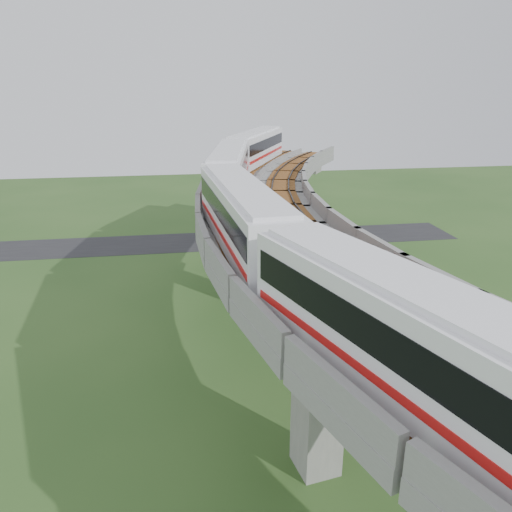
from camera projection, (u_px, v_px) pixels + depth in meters
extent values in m
plane|color=#2C4E1F|center=(264.00, 364.00, 35.97)|extent=(160.00, 160.00, 0.00)
cube|color=gray|center=(459.00, 362.00, 36.14)|extent=(18.00, 26.00, 0.04)
cube|color=#232326|center=(225.00, 240.00, 63.95)|extent=(60.00, 8.00, 0.03)
cube|color=#99968E|center=(292.00, 203.00, 65.57)|extent=(2.86, 2.93, 8.40)
cube|color=#99968E|center=(293.00, 166.00, 63.99)|extent=(7.21, 5.74, 1.20)
cube|color=#99968E|center=(255.00, 260.00, 44.44)|extent=(2.35, 2.51, 8.40)
cube|color=#99968E|center=(255.00, 208.00, 42.86)|extent=(7.31, 3.58, 1.20)
cube|color=#99968E|center=(318.00, 399.00, 25.00)|extent=(2.35, 2.51, 8.40)
cube|color=#99968E|center=(322.00, 312.00, 23.42)|extent=(7.31, 3.58, 1.20)
cube|color=gray|center=(278.00, 165.00, 58.33)|extent=(16.42, 20.91, 0.80)
cube|color=gray|center=(244.00, 156.00, 59.25)|extent=(8.66, 17.08, 1.00)
cube|color=gray|center=(315.00, 159.00, 56.82)|extent=(8.66, 17.08, 1.00)
cube|color=brown|center=(260.00, 161.00, 58.80)|extent=(10.68, 18.08, 0.12)
cube|color=black|center=(260.00, 160.00, 58.76)|extent=(9.69, 17.59, 0.12)
cube|color=brown|center=(297.00, 162.00, 57.56)|extent=(10.68, 18.08, 0.12)
cube|color=black|center=(297.00, 161.00, 57.52)|extent=(9.69, 17.59, 0.12)
cube|color=gray|center=(255.00, 200.00, 41.29)|extent=(11.77, 20.03, 0.80)
cube|color=gray|center=(202.00, 189.00, 40.98)|extent=(3.22, 18.71, 1.00)
cube|color=gray|center=(307.00, 189.00, 41.00)|extent=(3.22, 18.71, 1.00)
cube|color=brown|center=(228.00, 194.00, 41.13)|extent=(5.44, 19.05, 0.12)
cube|color=black|center=(228.00, 193.00, 41.09)|extent=(4.35, 18.88, 0.12)
cube|color=brown|center=(281.00, 194.00, 41.14)|extent=(5.44, 19.05, 0.12)
cube|color=black|center=(281.00, 193.00, 41.10)|extent=(4.35, 18.88, 0.12)
cube|color=gray|center=(312.00, 282.00, 24.26)|extent=(11.77, 20.03, 0.80)
cube|color=gray|center=(226.00, 275.00, 22.73)|extent=(3.22, 18.71, 1.00)
cube|color=gray|center=(391.00, 256.00, 25.20)|extent=(3.22, 18.71, 1.00)
cube|color=brown|center=(269.00, 278.00, 23.48)|extent=(5.44, 19.05, 0.12)
cube|color=black|center=(269.00, 276.00, 23.44)|extent=(4.35, 18.88, 0.12)
cube|color=brown|center=(353.00, 268.00, 24.74)|extent=(5.44, 19.05, 0.12)
cube|color=black|center=(353.00, 266.00, 24.70)|extent=(4.35, 18.88, 0.12)
cube|color=white|center=(429.00, 352.00, 13.59)|extent=(7.34, 15.08, 3.20)
cube|color=white|center=(436.00, 295.00, 13.03)|extent=(6.59, 14.19, 0.22)
cube|color=black|center=(430.00, 337.00, 13.44)|extent=(7.21, 14.53, 1.15)
cube|color=red|center=(425.00, 376.00, 13.84)|extent=(7.21, 14.53, 0.30)
cube|color=black|center=(423.00, 398.00, 14.07)|extent=(5.87, 12.69, 0.28)
cube|color=white|center=(243.00, 216.00, 27.37)|extent=(3.80, 15.16, 3.20)
cube|color=white|center=(243.00, 186.00, 26.81)|extent=(3.20, 14.37, 0.22)
cube|color=black|center=(243.00, 208.00, 27.22)|extent=(3.81, 14.56, 1.15)
cube|color=red|center=(244.00, 229.00, 27.61)|extent=(3.81, 14.56, 0.30)
cube|color=black|center=(244.00, 242.00, 27.85)|extent=(2.83, 12.86, 0.28)
cube|color=white|center=(229.00, 170.00, 41.98)|extent=(5.30, 15.24, 3.20)
cube|color=white|center=(228.00, 149.00, 41.42)|extent=(4.64, 14.41, 0.22)
cube|color=black|center=(229.00, 164.00, 41.83)|extent=(5.25, 14.66, 1.15)
cube|color=red|center=(229.00, 179.00, 42.23)|extent=(5.25, 14.66, 0.30)
cube|color=black|center=(229.00, 187.00, 42.46)|extent=(4.12, 12.89, 0.28)
cube|color=white|center=(256.00, 147.00, 56.51)|extent=(8.68, 14.77, 3.20)
cube|color=white|center=(256.00, 132.00, 55.95)|extent=(7.88, 13.86, 0.22)
cube|color=black|center=(256.00, 143.00, 56.36)|extent=(8.49, 14.25, 1.15)
cube|color=red|center=(256.00, 154.00, 56.76)|extent=(8.49, 14.25, 0.30)
cube|color=black|center=(256.00, 160.00, 56.99)|extent=(7.02, 12.39, 0.28)
cylinder|color=#2D382D|center=(343.00, 258.00, 55.51)|extent=(0.08, 0.08, 1.50)
cube|color=#2D382D|center=(342.00, 265.00, 53.22)|extent=(1.69, 4.77, 1.40)
cylinder|color=#2D382D|center=(342.00, 273.00, 50.92)|extent=(0.08, 0.08, 1.50)
cube|color=#2D382D|center=(344.00, 282.00, 48.60)|extent=(1.23, 4.91, 1.40)
cylinder|color=#2D382D|center=(347.00, 292.00, 46.27)|extent=(0.08, 0.08, 1.50)
cube|color=#2D382D|center=(351.00, 304.00, 43.93)|extent=(0.75, 4.99, 1.40)
cylinder|color=#2D382D|center=(357.00, 316.00, 41.60)|extent=(0.08, 0.08, 1.50)
cube|color=#2D382D|center=(366.00, 330.00, 39.28)|extent=(0.27, 5.04, 1.40)
cylinder|color=#2D382D|center=(377.00, 345.00, 36.96)|extent=(0.08, 0.08, 1.50)
cube|color=#2D382D|center=(392.00, 363.00, 34.67)|extent=(0.27, 5.04, 1.40)
cylinder|color=#2D382D|center=(410.00, 383.00, 32.39)|extent=(0.08, 0.08, 1.50)
cube|color=#2D382D|center=(432.00, 405.00, 30.15)|extent=(0.75, 4.99, 1.40)
cylinder|color=#2D382D|center=(460.00, 430.00, 27.93)|extent=(0.08, 0.08, 1.50)
cube|color=#2D382D|center=(495.00, 460.00, 25.76)|extent=(1.23, 4.91, 1.40)
cylinder|color=#382314|center=(326.00, 252.00, 57.45)|extent=(0.18, 0.18, 1.44)
ellipsoid|color=#133D18|center=(326.00, 241.00, 57.02)|extent=(1.89, 1.89, 1.61)
cylinder|color=#382314|center=(326.00, 276.00, 50.81)|extent=(0.18, 0.18, 0.98)
ellipsoid|color=#133D18|center=(326.00, 266.00, 50.44)|extent=(2.09, 2.09, 1.77)
cylinder|color=#382314|center=(337.00, 338.00, 38.67)|extent=(0.18, 0.18, 0.93)
ellipsoid|color=#133D18|center=(338.00, 325.00, 38.31)|extent=(2.09, 2.09, 1.78)
cylinder|color=#382314|center=(389.00, 398.00, 30.95)|extent=(0.18, 0.18, 1.31)
ellipsoid|color=#133D18|center=(391.00, 377.00, 30.45)|extent=(2.91, 2.91, 2.47)
cylinder|color=#382314|center=(487.00, 482.00, 24.52)|extent=(0.18, 0.18, 1.24)
ellipsoid|color=#133D18|center=(491.00, 461.00, 24.12)|extent=(2.05, 2.05, 1.74)
imported|color=white|center=(473.00, 391.00, 31.65)|extent=(1.67, 3.71, 1.24)
imported|color=black|center=(438.00, 311.00, 42.73)|extent=(4.88, 3.43, 1.31)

